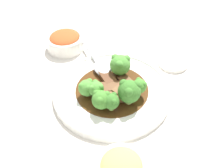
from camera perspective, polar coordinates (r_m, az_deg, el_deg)
name	(u,v)px	position (r m, az deg, el deg)	size (l,w,h in m)	color
ground_plane	(112,94)	(0.66, 0.00, -2.14)	(4.00, 4.00, 0.00)	silver
main_plate	(112,91)	(0.65, 0.00, -1.52)	(0.29, 0.29, 0.02)	white
beef_strip_0	(112,97)	(0.62, -0.09, -2.81)	(0.06, 0.04, 0.01)	brown
beef_strip_1	(122,90)	(0.63, 2.13, -1.23)	(0.05, 0.04, 0.02)	brown
beef_strip_2	(128,84)	(0.65, 3.60, -0.02)	(0.04, 0.06, 0.01)	brown
beef_strip_3	(105,76)	(0.67, -1.45, 1.82)	(0.04, 0.07, 0.01)	#56331E
beef_strip_4	(108,87)	(0.64, -0.80, -0.57)	(0.08, 0.05, 0.01)	brown
broccoli_floret_0	(101,99)	(0.58, -2.35, -3.38)	(0.04, 0.04, 0.05)	#8EB756
broccoli_floret_1	(87,88)	(0.62, -5.50, -0.81)	(0.04, 0.04, 0.04)	#8EB756
broccoli_floret_2	(139,86)	(0.61, 5.99, -0.42)	(0.03, 0.03, 0.05)	#7FA84C
broccoli_floret_3	(129,91)	(0.59, 3.80, -1.56)	(0.05, 0.05, 0.06)	#8EB756
broccoli_floret_4	(111,101)	(0.58, -0.13, -3.77)	(0.04, 0.04, 0.04)	#7FA84C
broccoli_floret_5	(96,89)	(0.60, -3.48, -1.03)	(0.04, 0.04, 0.05)	#8EB756
broccoli_floret_6	(120,64)	(0.67, 1.80, 4.28)	(0.05, 0.05, 0.06)	#7FA84C
serving_spoon	(98,64)	(0.71, -3.05, 4.29)	(0.05, 0.24, 0.01)	#B7B7BC
side_bowl_kimchi	(65,41)	(0.81, -10.19, 9.24)	(0.11, 0.11, 0.05)	white
sauce_dish	(173,62)	(0.76, 13.20, 4.64)	(0.08, 0.08, 0.01)	white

